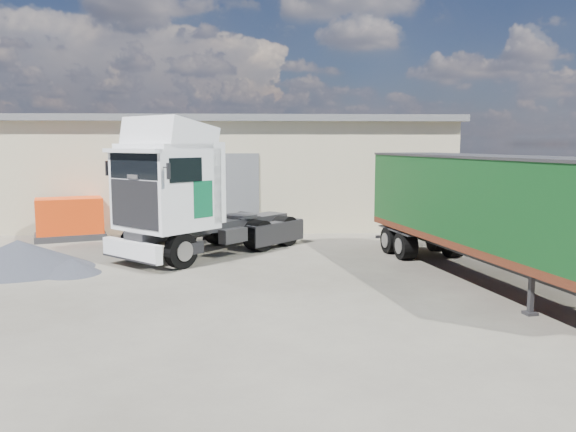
{
  "coord_description": "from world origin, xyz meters",
  "views": [
    {
      "loc": [
        0.17,
        -14.92,
        4.0
      ],
      "look_at": [
        0.97,
        3.0,
        1.7
      ],
      "focal_mm": 35.0,
      "sensor_mm": 36.0,
      "label": 1
    }
  ],
  "objects_px": {
    "box_trailer": "(480,204)",
    "orange_skip": "(70,221)",
    "tractor_unit": "(187,200)",
    "panel_van": "(178,213)"
  },
  "relations": [
    {
      "from": "tractor_unit",
      "to": "box_trailer",
      "type": "relative_size",
      "value": 0.64
    },
    {
      "from": "box_trailer",
      "to": "orange_skip",
      "type": "height_order",
      "value": "box_trailer"
    },
    {
      "from": "box_trailer",
      "to": "tractor_unit",
      "type": "bearing_deg",
      "value": 148.32
    },
    {
      "from": "tractor_unit",
      "to": "orange_skip",
      "type": "height_order",
      "value": "tractor_unit"
    },
    {
      "from": "box_trailer",
      "to": "panel_van",
      "type": "relative_size",
      "value": 2.23
    },
    {
      "from": "box_trailer",
      "to": "orange_skip",
      "type": "bearing_deg",
      "value": 141.72
    },
    {
      "from": "tractor_unit",
      "to": "orange_skip",
      "type": "xyz_separation_m",
      "value": [
        -5.51,
        4.13,
        -1.3
      ]
    },
    {
      "from": "panel_van",
      "to": "orange_skip",
      "type": "xyz_separation_m",
      "value": [
        -4.47,
        -0.44,
        -0.28
      ]
    },
    {
      "from": "tractor_unit",
      "to": "panel_van",
      "type": "distance_m",
      "value": 4.8
    },
    {
      "from": "box_trailer",
      "to": "orange_skip",
      "type": "distance_m",
      "value": 16.53
    }
  ]
}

